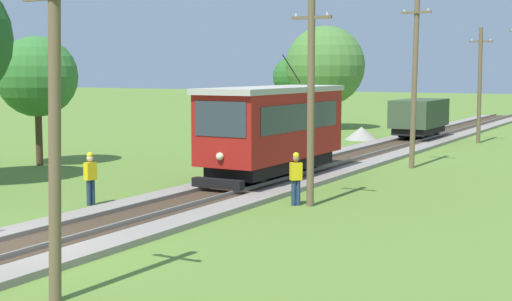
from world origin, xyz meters
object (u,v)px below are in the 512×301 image
utility_pole_foreground (55,126)px  utility_pole_near_tram (311,97)px  tree_right_far (37,77)px  freight_car (419,117)px  tree_left_near (325,66)px  gravel_pile (361,133)px  utility_pole_far (480,84)px  second_worker (296,176)px  tree_right_near (293,77)px  track_worker (90,176)px  red_tram (273,128)px  utility_pole_mid (415,78)px

utility_pole_foreground → utility_pole_near_tram: bearing=90.0°
tree_right_far → freight_car: bearing=59.3°
tree_left_near → gravel_pile: bearing=-50.5°
utility_pole_far → second_worker: bearing=-91.1°
utility_pole_foreground → gravel_pile: utility_pole_foreground is taller
utility_pole_far → tree_right_near: size_ratio=1.25×
track_worker → tree_left_near: (-6.21, 33.12, 3.80)m
freight_car → utility_pole_near_tram: utility_pole_near_tram is taller
tree_left_near → freight_car: bearing=-32.9°
red_tram → tree_right_near: tree_right_near is taller
track_worker → red_tram: bearing=-99.0°
red_tram → utility_pole_near_tram: utility_pole_near_tram is taller
gravel_pile → tree_right_near: (-11.44, 13.08, 3.45)m
red_tram → utility_pole_far: bearing=80.0°
tree_right_near → utility_pole_foreground: bearing=-68.7°
gravel_pile → utility_pole_near_tram: bearing=-72.9°
utility_pole_near_tram → tree_left_near: bearing=113.1°
tree_right_near → second_worker: bearing=-63.5°
gravel_pile → tree_right_near: 17.72m
red_tram → tree_left_near: (-9.10, 25.58, 2.59)m
tree_left_near → track_worker: bearing=-79.4°
utility_pole_mid → second_worker: (-0.46, -11.30, -3.13)m
freight_car → tree_right_far: tree_right_far is taller
utility_pole_foreground → second_worker: bearing=92.3°
track_worker → second_worker: bearing=-139.3°
gravel_pile → tree_right_far: size_ratio=0.35×
freight_car → gravel_pile: freight_car is taller
red_tram → utility_pole_foreground: bearing=-77.2°
second_worker → tree_right_near: bearing=-16.6°
utility_pole_mid → tree_left_near: size_ratio=1.03×
track_worker → tree_right_near: (-12.07, 39.43, 2.89)m
utility_pole_foreground → tree_left_near: (-12.66, 41.30, 1.36)m
track_worker → utility_pole_foreground: bearing=140.2°
utility_pole_foreground → second_worker: (-0.46, 11.46, -2.44)m
utility_pole_near_tram → utility_pole_far: bearing=90.0°
gravel_pile → second_worker: bearing=-74.0°
tree_right_near → freight_car: bearing=-39.2°
utility_pole_foreground → utility_pole_mid: size_ratio=0.83×
second_worker → tree_right_far: (-15.21, 3.54, 3.18)m
utility_pole_foreground → tree_right_near: (-18.52, 47.61, 0.45)m
utility_pole_foreground → second_worker: 11.73m
tree_right_far → utility_pole_foreground: bearing=-43.8°
tree_left_near → red_tram: bearing=-70.4°
red_tram → track_worker: 8.16m
utility_pole_far → utility_pole_foreground: bearing=-90.0°
utility_pole_foreground → tree_right_far: (-15.66, 15.00, 0.74)m
utility_pole_near_tram → utility_pole_far: utility_pole_far is taller
utility_pole_far → tree_right_near: (-18.52, 11.71, 0.26)m
gravel_pile → utility_pole_far: bearing=11.0°
tree_left_near → tree_right_far: tree_left_near is taller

